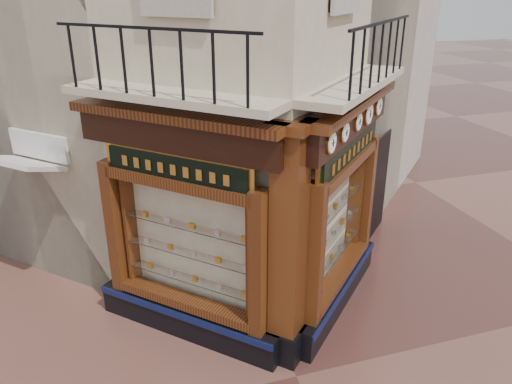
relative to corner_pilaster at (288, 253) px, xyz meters
name	(u,v)px	position (x,y,z in m)	size (l,w,h in m)	color
ground	(296,376)	(0.00, -0.50, -1.95)	(80.00, 80.00, 0.00)	#4B2823
shopfront_left	(183,232)	(-1.41, 1.07, 0.03)	(2.86, 2.86, 3.98)	black
shopfront_right	(341,210)	(1.41, 1.07, 0.03)	(2.86, 2.86, 3.98)	black
corner_pilaster	(288,253)	(0.00, 0.00, 0.00)	(0.85, 0.85, 3.98)	black
balcony	(268,89)	(0.00, 0.99, 2.27)	(5.94, 2.97, 1.03)	beige
clock_a	(331,143)	(0.59, -0.01, 1.67)	(0.27, 0.27, 0.34)	#AE703A
clock_b	(344,132)	(1.02, 0.41, 1.67)	(0.27, 0.27, 0.33)	#AE703A
clock_c	(358,122)	(1.50, 0.89, 1.67)	(0.26, 0.26, 0.32)	#AE703A
clock_d	(368,114)	(1.93, 1.32, 1.67)	(0.33, 0.33, 0.41)	#AE703A
clock_e	(378,106)	(2.38, 1.78, 1.67)	(0.29, 0.29, 0.36)	#AE703A
awning	(45,290)	(-3.94, 3.23, -1.95)	(1.45, 0.87, 0.08)	silver
signboard_left	(176,168)	(-1.46, 1.01, 1.15)	(1.96, 1.96, 0.52)	gold
signboard_right	(350,150)	(1.46, 1.01, 1.15)	(2.13, 2.13, 0.57)	gold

